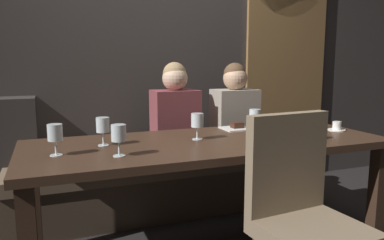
% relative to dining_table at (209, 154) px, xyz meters
% --- Properties ---
extents(back_wall_tiled, '(6.00, 0.12, 3.00)m').
position_rel_dining_table_xyz_m(back_wall_tiled, '(0.00, 1.22, 0.85)').
color(back_wall_tiled, '#383330').
rests_on(back_wall_tiled, ground).
extents(arched_door, '(0.90, 0.05, 2.55)m').
position_rel_dining_table_xyz_m(arched_door, '(1.35, 1.15, 0.71)').
color(arched_door, olive).
rests_on(arched_door, ground).
extents(dining_table, '(2.20, 0.84, 0.74)m').
position_rel_dining_table_xyz_m(dining_table, '(0.00, 0.00, 0.00)').
color(dining_table, '#342217').
rests_on(dining_table, ground).
extents(banquette_bench, '(2.50, 0.44, 0.45)m').
position_rel_dining_table_xyz_m(banquette_bench, '(0.00, 0.70, -0.42)').
color(banquette_bench, '#4A3C2E').
rests_on(banquette_bench, ground).
extents(chair_near_side, '(0.48, 0.48, 0.98)m').
position_rel_dining_table_xyz_m(chair_near_side, '(0.15, -0.72, -0.09)').
color(chair_near_side, '#3D281C').
rests_on(chair_near_side, ground).
extents(diner_redhead, '(0.36, 0.24, 0.76)m').
position_rel_dining_table_xyz_m(diner_redhead, '(0.03, 0.72, 0.16)').
color(diner_redhead, brown).
rests_on(diner_redhead, banquette_bench).
extents(diner_bearded, '(0.36, 0.24, 0.76)m').
position_rel_dining_table_xyz_m(diner_bearded, '(0.54, 0.69, 0.16)').
color(diner_bearded, '#9E9384').
rests_on(diner_bearded, banquette_bench).
extents(wine_glass_far_right, '(0.08, 0.08, 0.16)m').
position_rel_dining_table_xyz_m(wine_glass_far_right, '(-0.63, 0.08, 0.20)').
color(wine_glass_far_right, silver).
rests_on(wine_glass_far_right, dining_table).
extents(wine_glass_near_right, '(0.08, 0.08, 0.16)m').
position_rel_dining_table_xyz_m(wine_glass_near_right, '(-0.89, -0.07, 0.20)').
color(wine_glass_near_right, silver).
rests_on(wine_glass_near_right, dining_table).
extents(wine_glass_near_left, '(0.08, 0.08, 0.16)m').
position_rel_dining_table_xyz_m(wine_glass_near_left, '(-0.59, -0.19, 0.20)').
color(wine_glass_near_left, silver).
rests_on(wine_glass_near_left, dining_table).
extents(wine_glass_far_left, '(0.08, 0.08, 0.16)m').
position_rel_dining_table_xyz_m(wine_glass_far_left, '(0.37, 0.09, 0.20)').
color(wine_glass_far_left, silver).
rests_on(wine_glass_far_left, dining_table).
extents(wine_glass_end_right, '(0.08, 0.08, 0.16)m').
position_rel_dining_table_xyz_m(wine_glass_end_right, '(0.56, -0.23, 0.20)').
color(wine_glass_end_right, silver).
rests_on(wine_glass_end_right, dining_table).
extents(wine_glass_end_left, '(0.08, 0.08, 0.16)m').
position_rel_dining_table_xyz_m(wine_glass_end_left, '(-0.06, 0.04, 0.20)').
color(wine_glass_end_left, silver).
rests_on(wine_glass_end_left, dining_table).
extents(espresso_cup, '(0.12, 0.12, 0.06)m').
position_rel_dining_table_xyz_m(espresso_cup, '(0.96, -0.03, 0.11)').
color(espresso_cup, white).
rests_on(espresso_cup, dining_table).
extents(dessert_plate, '(0.19, 0.19, 0.05)m').
position_rel_dining_table_xyz_m(dessert_plate, '(0.33, 0.27, 0.10)').
color(dessert_plate, white).
rests_on(dessert_plate, dining_table).
extents(fork_on_table, '(0.04, 0.17, 0.01)m').
position_rel_dining_table_xyz_m(fork_on_table, '(0.47, 0.29, 0.09)').
color(fork_on_table, silver).
rests_on(fork_on_table, dining_table).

